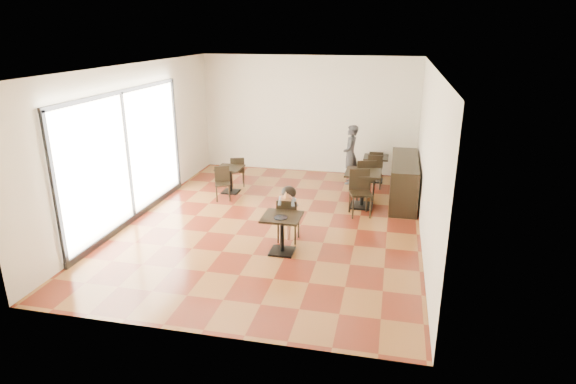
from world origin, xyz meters
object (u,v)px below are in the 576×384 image
(child_chair, at_px, (289,219))
(cafe_table_mid, at_px, (362,189))
(child, at_px, (289,214))
(cafe_table_back, at_px, (375,169))
(adult_patron, at_px, (350,155))
(chair_mid_b, at_px, (361,194))
(cafe_table_left, at_px, (230,180))
(chair_left_b, at_px, (223,184))
(child_table, at_px, (282,234))
(chair_back_b, at_px, (374,172))
(chair_back_a, at_px, (376,165))
(chair_left_a, at_px, (237,171))
(chair_mid_a, at_px, (364,179))

(child_chair, relative_size, cafe_table_mid, 1.04)
(child, bearing_deg, cafe_table_back, 71.01)
(adult_patron, distance_m, chair_mid_b, 2.33)
(child_chair, xyz_separation_m, cafe_table_left, (-2.02, 2.47, -0.11))
(chair_left_b, bearing_deg, child_table, -72.31)
(chair_back_b, bearing_deg, chair_back_a, 88.35)
(chair_back_b, bearing_deg, chair_mid_b, -97.38)
(child_chair, bearing_deg, chair_back_b, -111.61)
(adult_patron, xyz_separation_m, chair_back_a, (0.65, 0.42, -0.37))
(chair_left_b, bearing_deg, cafe_table_mid, -17.41)
(chair_left_a, bearing_deg, child, 102.19)
(child_chair, bearing_deg, chair_left_a, -56.20)
(chair_mid_b, distance_m, chair_back_b, 2.03)
(chair_left_a, xyz_separation_m, chair_back_b, (3.46, 0.61, 0.01))
(cafe_table_left, relative_size, cafe_table_back, 0.97)
(cafe_table_back, distance_m, chair_back_b, 0.55)
(adult_patron, xyz_separation_m, cafe_table_mid, (0.45, -1.72, -0.36))
(cafe_table_left, relative_size, chair_back_a, 0.81)
(cafe_table_mid, xyz_separation_m, cafe_table_left, (-3.26, 0.31, -0.09))
(child_chair, bearing_deg, chair_left_b, -43.53)
(child_table, relative_size, chair_mid_b, 0.72)
(cafe_table_mid, bearing_deg, chair_mid_a, 90.00)
(cafe_table_mid, bearing_deg, chair_mid_b, -90.00)
(child, height_order, cafe_table_left, child)
(chair_mid_b, height_order, chair_back_b, chair_mid_b)
(child_table, height_order, child, child)
(chair_left_a, bearing_deg, child_chair, 102.19)
(child_table, height_order, chair_back_b, chair_back_b)
(child_chair, relative_size, cafe_table_back, 1.28)
(cafe_table_left, xyz_separation_m, chair_mid_b, (3.26, -0.86, 0.17))
(child_chair, xyz_separation_m, chair_left_a, (-2.02, 3.02, -0.04))
(adult_patron, distance_m, cafe_table_back, 0.84)
(chair_mid_b, height_order, chair_back_a, chair_mid_b)
(child_table, xyz_separation_m, chair_mid_a, (1.24, 3.26, 0.14))
(child, distance_m, chair_mid_b, 2.03)
(adult_patron, distance_m, chair_mid_a, 1.28)
(chair_left_a, xyz_separation_m, chair_back_a, (3.46, 1.28, 0.01))
(cafe_table_back, distance_m, chair_mid_a, 1.49)
(cafe_table_back, bearing_deg, cafe_table_left, -153.68)
(child_chair, xyz_separation_m, child, (0.00, 0.00, 0.11))
(cafe_table_mid, xyz_separation_m, cafe_table_back, (0.20, 2.02, -0.08))
(cafe_table_mid, relative_size, chair_back_b, 1.02)
(cafe_table_left, height_order, chair_mid_a, chair_mid_a)
(adult_patron, bearing_deg, chair_back_b, 67.31)
(child_chair, distance_m, child, 0.11)
(chair_left_a, height_order, chair_back_a, chair_back_a)
(cafe_table_left, xyz_separation_m, chair_back_b, (3.46, 1.16, 0.08))
(chair_mid_b, bearing_deg, chair_back_b, 68.38)
(cafe_table_left, bearing_deg, chair_mid_a, 4.21)
(child_table, bearing_deg, chair_back_b, 71.01)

